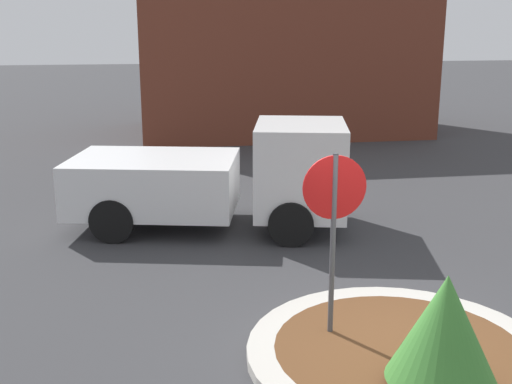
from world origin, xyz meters
TOP-DOWN VIEW (x-y plane):
  - ground_plane at (0.00, 0.00)m, footprint 120.00×120.00m
  - traffic_island at (0.00, 0.00)m, footprint 3.83×3.83m
  - stop_sign at (-0.74, 0.59)m, footprint 0.81×0.07m
  - island_shrub at (0.07, -0.95)m, footprint 1.21×1.21m
  - utility_truck at (-1.61, 5.67)m, footprint 5.81×3.40m
  - storefront_building at (1.94, 17.43)m, footprint 10.34×6.07m

SIDE VIEW (x-z plane):
  - ground_plane at x=0.00m, z-range 0.00..0.00m
  - traffic_island at x=0.00m, z-range 0.00..0.15m
  - island_shrub at x=0.07m, z-range 0.21..1.56m
  - utility_truck at x=-1.61m, z-range -0.03..2.12m
  - stop_sign at x=-0.74m, z-range 0.51..3.02m
  - storefront_building at x=1.94m, z-range 0.00..6.46m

